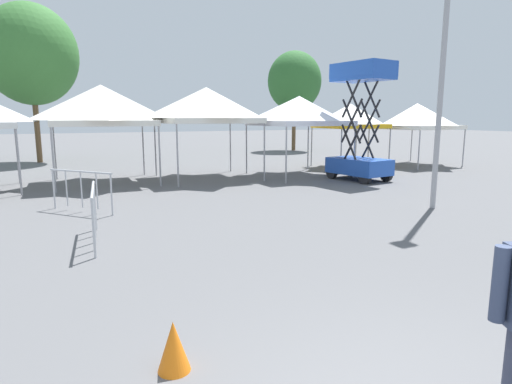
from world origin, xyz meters
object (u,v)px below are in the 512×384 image
Objects in this scene: crowd_barrier_by_lift at (94,205)px; crowd_barrier_mid_lot at (81,183)px; scissor_lift at (360,146)px; tree_behind_tents_center at (294,81)px; canopy_tent_behind_center at (417,116)px; light_pole_near_lift at (446,25)px; canopy_tent_far_left at (102,105)px; tree_behind_tents_left at (31,55)px; traffic_cone_lot_center at (174,346)px; canopy_tent_left_of_center at (299,111)px; canopy_tent_far_right at (206,105)px; canopy_tent_right_of_center at (350,116)px.

crowd_barrier_by_lift is 3.07m from crowd_barrier_mid_lot.
scissor_lift is 15.61m from tree_behind_tents_center.
canopy_tent_behind_center is 11.21m from light_pole_near_lift.
light_pole_near_lift reaches higher than canopy_tent_behind_center.
canopy_tent_far_left is at bearing -144.11° from tree_behind_tents_center.
scissor_lift is at bearing 7.73° from crowd_barrier_mid_lot.
tree_behind_tents_left reaches higher than tree_behind_tents_center.
crowd_barrier_mid_lot is at bearing -172.27° from scissor_lift.
traffic_cone_lot_center is at bearing -136.86° from scissor_lift.
tree_behind_tents_left is at bearing 130.94° from scissor_lift.
canopy_tent_left_of_center is 7.42m from canopy_tent_behind_center.
canopy_tent_far_right is 15.54m from tree_behind_tents_center.
tree_behind_tents_center reaches higher than canopy_tent_left_of_center.
scissor_lift reaches higher than canopy_tent_far_right.
tree_behind_tents_center reaches higher than scissor_lift.
crowd_barrier_by_lift is (-8.73, -6.60, -1.92)m from canopy_tent_left_of_center.
canopy_tent_behind_center is 6.72m from scissor_lift.
scissor_lift is at bearing -123.16° from canopy_tent_right_of_center.
canopy_tent_behind_center is (14.90, -0.71, -0.38)m from canopy_tent_far_left.
light_pole_near_lift is at bearing -23.33° from crowd_barrier_mid_lot.
canopy_tent_behind_center is (3.68, -0.60, -0.01)m from canopy_tent_right_of_center.
scissor_lift is 2.12× the size of crowd_barrier_by_lift.
crowd_barrier_mid_lot is at bearing -85.84° from tree_behind_tents_left.
tree_behind_tents_center is (16.78, 1.22, -0.66)m from tree_behind_tents_left.
tree_behind_tents_center reaches higher than canopy_tent_far_right.
crowd_barrier_by_lift is at bearing -130.33° from tree_behind_tents_center.
scissor_lift is at bearing -154.18° from canopy_tent_behind_center.
canopy_tent_behind_center reaches higher than crowd_barrier_mid_lot.
canopy_tent_left_of_center is (3.69, -0.88, -0.20)m from canopy_tent_far_right.
canopy_tent_far_right is 6.15m from scissor_lift.
canopy_tent_left_of_center is at bearing 22.07° from crowd_barrier_mid_lot.
scissor_lift is 0.54× the size of tree_behind_tents_left.
canopy_tent_far_right is 1.00× the size of canopy_tent_behind_center.
tree_behind_tents_left is (-6.07, 9.84, 2.75)m from canopy_tent_far_right.
light_pole_near_lift is (7.30, -8.63, 1.86)m from canopy_tent_far_left.
canopy_tent_right_of_center is 1.46× the size of crowd_barrier_by_lift.
crowd_barrier_mid_lot is 3.30× the size of traffic_cone_lot_center.
light_pole_near_lift reaches higher than tree_behind_tents_center.
tree_behind_tents_center is (10.71, 11.06, 2.08)m from canopy_tent_far_right.
canopy_tent_behind_center is at bearing 46.20° from light_pole_near_lift.
canopy_tent_right_of_center is 0.43× the size of tree_behind_tents_center.
canopy_tent_left_of_center is at bearing -13.47° from canopy_tent_far_right.
scissor_lift reaches higher than canopy_tent_left_of_center.
crowd_barrier_by_lift is (-16.11, -7.33, -1.70)m from canopy_tent_behind_center.
scissor_lift is (-5.96, -2.89, -1.15)m from canopy_tent_behind_center.
crowd_barrier_by_lift is (-1.21, -8.03, -2.08)m from canopy_tent_far_left.
crowd_barrier_by_lift is 4.16× the size of traffic_cone_lot_center.
canopy_tent_right_of_center is 0.37× the size of tree_behind_tents_left.
canopy_tent_far_left is 1.21× the size of canopy_tent_right_of_center.
canopy_tent_far_right reaches higher than canopy_tent_behind_center.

